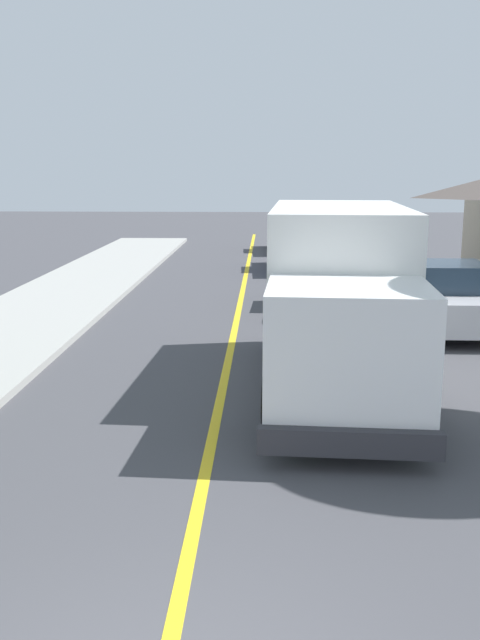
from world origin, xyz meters
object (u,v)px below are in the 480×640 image
at_px(parked_car_near, 326,279).
at_px(parked_van_across, 448,298).
at_px(box_truck, 339,290).
at_px(parked_car_mid, 296,249).
at_px(parked_car_far, 288,234).

bearing_deg(parked_car_near, parked_van_across, -46.59).
distance_m(box_truck, parked_van_across, 5.61).
xyz_separation_m(parked_car_near, parked_car_mid, (-0.56, 7.50, 0.00)).
relative_size(box_truck, parked_car_far, 1.63).
height_order(box_truck, parked_car_near, box_truck).
xyz_separation_m(box_truck, parked_van_across, (3.13, 4.55, -0.97)).
distance_m(parked_car_near, parked_van_across, 3.96).
distance_m(box_truck, parked_car_mid, 14.96).
relative_size(box_truck, parked_car_near, 1.63).
bearing_deg(parked_car_mid, box_truck, -89.41).
bearing_deg(parked_car_mid, parked_van_across, -72.45).
relative_size(parked_car_near, parked_van_across, 1.01).
bearing_deg(parked_van_across, parked_car_near, 133.41).
distance_m(box_truck, parked_car_far, 21.26).
xyz_separation_m(parked_car_mid, parked_car_far, (-0.13, 6.31, 0.00)).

